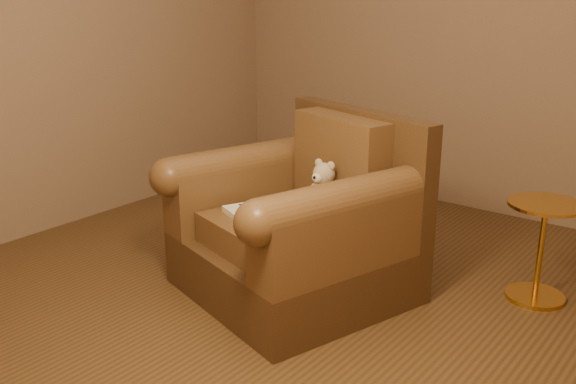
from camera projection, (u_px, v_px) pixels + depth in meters
The scene contains 5 objects.
floor at pixel (297, 289), 3.70m from camera, with size 4.00×4.00×0.00m, color brown.
armchair at pixel (301, 226), 3.58m from camera, with size 1.36×1.32×1.00m.
teddy_bear at pixel (321, 192), 3.53m from camera, with size 0.21×0.24×0.29m.
guidebook at pixel (262, 217), 3.41m from camera, with size 0.53×0.44×0.04m.
side_table at pixel (541, 248), 3.50m from camera, with size 0.40×0.40×0.56m.
Camera 1 is at (2.01, -2.68, 1.66)m, focal length 40.00 mm.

